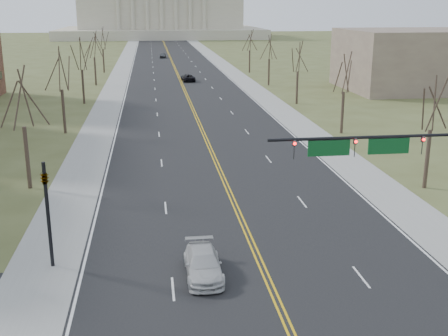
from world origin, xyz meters
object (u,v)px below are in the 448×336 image
object	(u,v)px
car_sb_inner_second	(203,264)
signal_mast	(387,154)
car_far_sb	(163,55)
signal_left	(47,203)
car_far_nb	(188,78)

from	to	relation	value
car_sb_inner_second	signal_mast	bearing A→B (deg)	11.26
signal_mast	car_far_sb	distance (m)	128.52
signal_left	car_far_nb	size ratio (longest dim) A/B	1.22
signal_left	car_sb_inner_second	size ratio (longest dim) A/B	1.29
signal_left	car_far_nb	xyz separation A→B (m)	(12.91, 77.94, -3.02)
car_far_sb	car_sb_inner_second	bearing A→B (deg)	-86.68
car_sb_inner_second	car_far_sb	bearing A→B (deg)	88.98
signal_left	car_far_sb	xyz separation A→B (m)	(9.47, 128.07, -3.00)
signal_left	car_sb_inner_second	distance (m)	9.00
car_sb_inner_second	car_far_sb	size ratio (longest dim) A/B	1.13
signal_mast	signal_left	xyz separation A→B (m)	(-18.95, 0.00, -2.05)
signal_left	car_sb_inner_second	world-z (taller)	signal_left
signal_left	car_far_sb	size ratio (longest dim) A/B	1.46
car_sb_inner_second	signal_left	bearing A→B (deg)	164.27
signal_mast	car_far_sb	size ratio (longest dim) A/B	2.95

